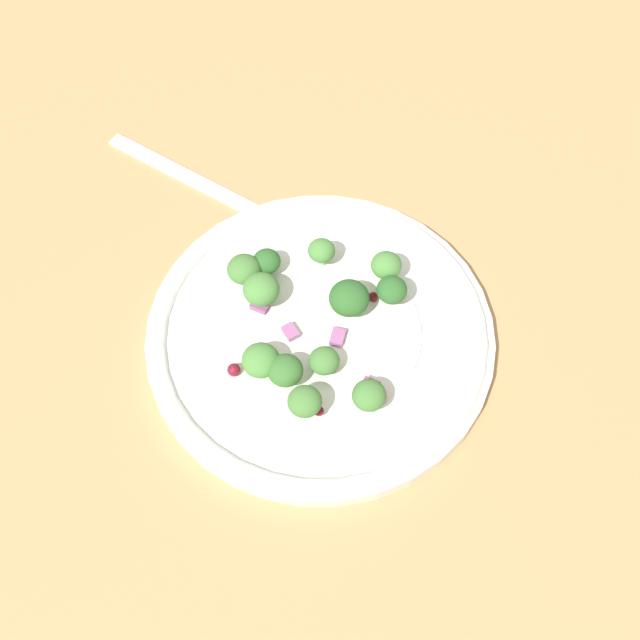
# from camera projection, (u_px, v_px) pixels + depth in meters

# --- Properties ---
(ground_plane) EXTENTS (1.80, 1.80, 0.02)m
(ground_plane) POSITION_uv_depth(u_px,v_px,m) (310.00, 349.00, 0.63)
(ground_plane) COLOR tan
(plate) EXTENTS (0.25, 0.25, 0.02)m
(plate) POSITION_uv_depth(u_px,v_px,m) (320.00, 333.00, 0.61)
(plate) COLOR white
(plate) RESTS_ON ground_plane
(dressing_pool) EXTENTS (0.14, 0.14, 0.00)m
(dressing_pool) POSITION_uv_depth(u_px,v_px,m) (320.00, 330.00, 0.61)
(dressing_pool) COLOR white
(dressing_pool) RESTS_ON plate
(broccoli_floret_0) EXTENTS (0.02, 0.02, 0.02)m
(broccoli_floret_0) POSITION_uv_depth(u_px,v_px,m) (324.00, 361.00, 0.58)
(broccoli_floret_0) COLOR #9EC684
(broccoli_floret_0) RESTS_ON plate
(broccoli_floret_1) EXTENTS (0.03, 0.03, 0.03)m
(broccoli_floret_1) POSITION_uv_depth(u_px,v_px,m) (261.00, 361.00, 0.58)
(broccoli_floret_1) COLOR #ADD18E
(broccoli_floret_1) RESTS_ON plate
(broccoli_floret_2) EXTENTS (0.02, 0.02, 0.02)m
(broccoli_floret_2) POSITION_uv_depth(u_px,v_px,m) (285.00, 371.00, 0.58)
(broccoli_floret_2) COLOR #ADD18E
(broccoli_floret_2) RESTS_ON plate
(broccoli_floret_3) EXTENTS (0.02, 0.02, 0.02)m
(broccoli_floret_3) POSITION_uv_depth(u_px,v_px,m) (322.00, 251.00, 0.62)
(broccoli_floret_3) COLOR #9EC684
(broccoli_floret_3) RESTS_ON plate
(broccoli_floret_4) EXTENTS (0.02, 0.02, 0.02)m
(broccoli_floret_4) POSITION_uv_depth(u_px,v_px,m) (267.00, 262.00, 0.62)
(broccoli_floret_4) COLOR #9EC684
(broccoli_floret_4) RESTS_ON plate
(broccoli_floret_5) EXTENTS (0.03, 0.03, 0.03)m
(broccoli_floret_5) POSITION_uv_depth(u_px,v_px,m) (349.00, 299.00, 0.60)
(broccoli_floret_5) COLOR #ADD18E
(broccoli_floret_5) RESTS_ON plate
(broccoli_floret_6) EXTENTS (0.02, 0.02, 0.02)m
(broccoli_floret_6) POSITION_uv_depth(u_px,v_px,m) (369.00, 396.00, 0.57)
(broccoli_floret_6) COLOR #ADD18E
(broccoli_floret_6) RESTS_ON plate
(broccoli_floret_7) EXTENTS (0.02, 0.02, 0.02)m
(broccoli_floret_7) POSITION_uv_depth(u_px,v_px,m) (244.00, 270.00, 0.62)
(broccoli_floret_7) COLOR #ADD18E
(broccoli_floret_7) RESTS_ON plate
(broccoli_floret_8) EXTENTS (0.02, 0.02, 0.02)m
(broccoli_floret_8) POSITION_uv_depth(u_px,v_px,m) (392.00, 290.00, 0.61)
(broccoli_floret_8) COLOR #8EB77A
(broccoli_floret_8) RESTS_ON plate
(broccoli_floret_9) EXTENTS (0.03, 0.03, 0.03)m
(broccoli_floret_9) POSITION_uv_depth(u_px,v_px,m) (261.00, 290.00, 0.61)
(broccoli_floret_9) COLOR #ADD18E
(broccoli_floret_9) RESTS_ON plate
(broccoli_floret_10) EXTENTS (0.02, 0.02, 0.02)m
(broccoli_floret_10) POSITION_uv_depth(u_px,v_px,m) (305.00, 402.00, 0.56)
(broccoli_floret_10) COLOR #ADD18E
(broccoli_floret_10) RESTS_ON plate
(broccoli_floret_11) EXTENTS (0.02, 0.02, 0.02)m
(broccoli_floret_11) POSITION_uv_depth(u_px,v_px,m) (386.00, 266.00, 0.62)
(broccoli_floret_11) COLOR #8EB77A
(broccoli_floret_11) RESTS_ON plate
(cranberry_0) EXTENTS (0.01, 0.01, 0.01)m
(cranberry_0) POSITION_uv_depth(u_px,v_px,m) (381.00, 396.00, 0.58)
(cranberry_0) COLOR maroon
(cranberry_0) RESTS_ON plate
(cranberry_1) EXTENTS (0.01, 0.01, 0.01)m
(cranberry_1) POSITION_uv_depth(u_px,v_px,m) (234.00, 370.00, 0.59)
(cranberry_1) COLOR maroon
(cranberry_1) RESTS_ON plate
(cranberry_2) EXTENTS (0.01, 0.01, 0.01)m
(cranberry_2) POSITION_uv_depth(u_px,v_px,m) (323.00, 250.00, 0.64)
(cranberry_2) COLOR #4C0A14
(cranberry_2) RESTS_ON plate
(cranberry_3) EXTENTS (0.01, 0.01, 0.01)m
(cranberry_3) POSITION_uv_depth(u_px,v_px,m) (315.00, 411.00, 0.57)
(cranberry_3) COLOR maroon
(cranberry_3) RESTS_ON plate
(cranberry_4) EXTENTS (0.01, 0.01, 0.01)m
(cranberry_4) POSITION_uv_depth(u_px,v_px,m) (251.00, 276.00, 0.63)
(cranberry_4) COLOR #4C0A14
(cranberry_4) RESTS_ON plate
(cranberry_5) EXTENTS (0.01, 0.01, 0.01)m
(cranberry_5) POSITION_uv_depth(u_px,v_px,m) (373.00, 297.00, 0.62)
(cranberry_5) COLOR maroon
(cranberry_5) RESTS_ON plate
(onion_bit_0) EXTENTS (0.01, 0.01, 0.01)m
(onion_bit_0) POSITION_uv_depth(u_px,v_px,m) (370.00, 386.00, 0.58)
(onion_bit_0) COLOR #843D75
(onion_bit_0) RESTS_ON plate
(onion_bit_1) EXTENTS (0.02, 0.01, 0.00)m
(onion_bit_1) POSITION_uv_depth(u_px,v_px,m) (338.00, 337.00, 0.60)
(onion_bit_1) COLOR #A35B93
(onion_bit_1) RESTS_ON plate
(onion_bit_2) EXTENTS (0.01, 0.02, 0.01)m
(onion_bit_2) POSITION_uv_depth(u_px,v_px,m) (260.00, 306.00, 0.62)
(onion_bit_2) COLOR #934C84
(onion_bit_2) RESTS_ON plate
(onion_bit_3) EXTENTS (0.01, 0.01, 0.00)m
(onion_bit_3) POSITION_uv_depth(u_px,v_px,m) (290.00, 330.00, 0.61)
(onion_bit_3) COLOR #A35B93
(onion_bit_3) RESTS_ON plate
(fork) EXTENTS (0.13, 0.16, 0.01)m
(fork) POSITION_uv_depth(u_px,v_px,m) (217.00, 191.00, 0.69)
(fork) COLOR silver
(fork) RESTS_ON ground_plane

